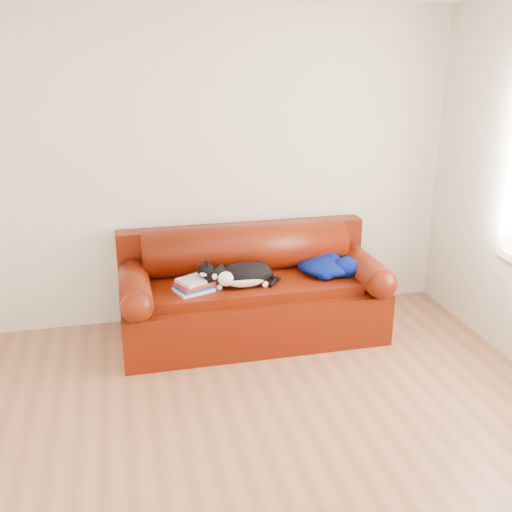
{
  "coord_description": "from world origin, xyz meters",
  "views": [
    {
      "loc": [
        -0.58,
        -2.88,
        2.29
      ],
      "look_at": [
        0.41,
        1.35,
        0.74
      ],
      "focal_mm": 42.0,
      "sensor_mm": 36.0,
      "label": 1
    }
  ],
  "objects_px": {
    "cat": "(244,275)",
    "blanket": "(328,266)",
    "sofa_base": "(252,308)",
    "book_stack": "(195,285)"
  },
  "relations": [
    {
      "from": "cat",
      "to": "blanket",
      "type": "xyz_separation_m",
      "value": [
        0.73,
        0.1,
        -0.02
      ]
    },
    {
      "from": "sofa_base",
      "to": "book_stack",
      "type": "relative_size",
      "value": 6.45
    },
    {
      "from": "book_stack",
      "to": "cat",
      "type": "distance_m",
      "value": 0.39
    },
    {
      "from": "sofa_base",
      "to": "book_stack",
      "type": "xyz_separation_m",
      "value": [
        -0.48,
        -0.14,
        0.31
      ]
    },
    {
      "from": "cat",
      "to": "blanket",
      "type": "relative_size",
      "value": 1.28
    },
    {
      "from": "cat",
      "to": "blanket",
      "type": "height_order",
      "value": "cat"
    },
    {
      "from": "book_stack",
      "to": "blanket",
      "type": "bearing_deg",
      "value": 5.73
    },
    {
      "from": "sofa_base",
      "to": "blanket",
      "type": "relative_size",
      "value": 4.14
    },
    {
      "from": "sofa_base",
      "to": "book_stack",
      "type": "bearing_deg",
      "value": -163.57
    },
    {
      "from": "cat",
      "to": "sofa_base",
      "type": "bearing_deg",
      "value": 40.44
    }
  ]
}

